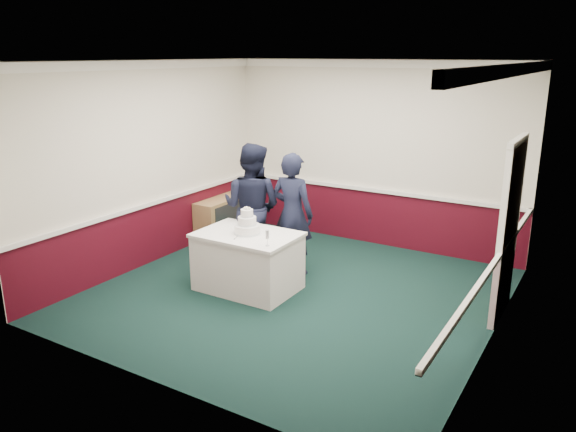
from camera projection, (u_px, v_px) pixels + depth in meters
The scene contains 9 objects.
ground at pixel (295, 294), 7.48m from camera, with size 5.00×5.00×0.00m, color black.
room_shell at pixel (324, 141), 7.39m from camera, with size 5.00×5.00×3.00m.
sideboard at pixel (224, 217), 9.72m from camera, with size 0.41×1.20×0.70m.
cake_table at pixel (248, 261), 7.53m from camera, with size 1.32×0.92×0.79m.
wedding_cake at pixel (247, 225), 7.39m from camera, with size 0.35×0.35×0.36m.
cake_knife at pixel (237, 237), 7.28m from camera, with size 0.01×0.22×0.01m, color silver.
champagne_flute at pixel (267, 235), 6.91m from camera, with size 0.05×0.05×0.21m.
person_man at pixel (252, 207), 8.14m from camera, with size 0.91×0.71×1.87m, color black.
person_woman at pixel (292, 214), 7.98m from camera, with size 0.65×0.42×1.77m, color black.
Camera 1 is at (3.48, -5.95, 3.09)m, focal length 35.00 mm.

